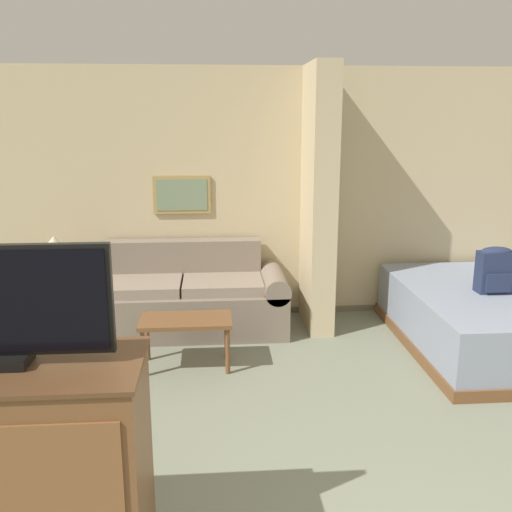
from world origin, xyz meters
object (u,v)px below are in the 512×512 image
object	(u,v)px
bed	(492,317)
table_lamp	(54,248)
backpack	(495,269)
tv_dresser	(14,479)
couch	(183,299)
coffee_table	(186,325)

from	to	relation	value
bed	table_lamp	bearing A→B (deg)	171.63
bed	backpack	bearing A→B (deg)	-127.97
tv_dresser	table_lamp	bearing A→B (deg)	101.10
table_lamp	bed	world-z (taller)	table_lamp
bed	couch	bearing A→B (deg)	167.08
couch	tv_dresser	bearing A→B (deg)	-100.33
couch	table_lamp	size ratio (longest dim) A/B	4.88
couch	tv_dresser	distance (m)	3.27
tv_dresser	bed	bearing A→B (deg)	36.18
couch	tv_dresser	xyz separation A→B (m)	(-0.58, -3.21, 0.22)
table_lamp	bed	distance (m)	4.18
couch	bed	distance (m)	2.97
table_lamp	tv_dresser	size ratio (longest dim) A/B	0.36
tv_dresser	bed	xyz separation A→B (m)	(3.48, 2.54, -0.26)
table_lamp	bed	size ratio (longest dim) A/B	0.20
couch	coffee_table	world-z (taller)	couch
couch	table_lamp	world-z (taller)	table_lamp
table_lamp	coffee_table	bearing A→B (deg)	-33.63
coffee_table	couch	bearing A→B (deg)	94.33
coffee_table	bed	world-z (taller)	bed
coffee_table	bed	xyz separation A→B (m)	(2.82, 0.24, -0.10)
backpack	table_lamp	bearing A→B (deg)	170.43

